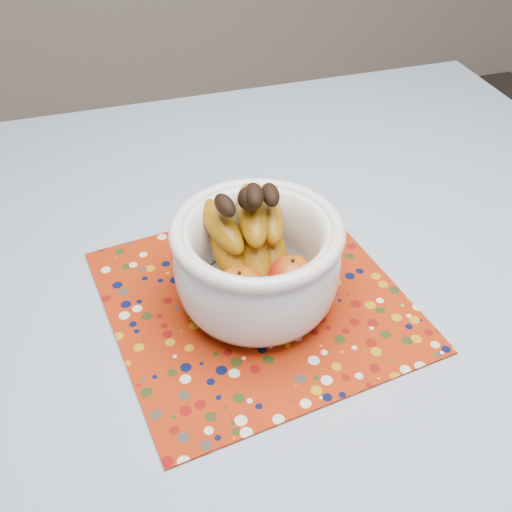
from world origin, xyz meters
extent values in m
cube|color=brown|center=(0.00, 0.00, 0.73)|extent=(1.20, 1.20, 0.04)
cylinder|color=brown|center=(-0.53, 0.53, 0.35)|extent=(0.06, 0.06, 0.71)
cylinder|color=brown|center=(0.53, 0.53, 0.35)|extent=(0.06, 0.06, 0.71)
cube|color=#6680AB|center=(0.00, 0.00, 0.76)|extent=(1.32, 1.32, 0.01)
cube|color=#932208|center=(-0.09, -0.02, 0.76)|extent=(0.46, 0.46, 0.00)
cylinder|color=white|center=(-0.09, -0.03, 0.77)|extent=(0.12, 0.12, 0.01)
cylinder|color=white|center=(-0.09, -0.03, 0.78)|extent=(0.17, 0.17, 0.01)
torus|color=white|center=(-0.09, -0.03, 0.90)|extent=(0.23, 0.23, 0.02)
ellipsoid|color=maroon|center=(-0.12, -0.06, 0.82)|extent=(0.07, 0.07, 0.07)
ellipsoid|color=maroon|center=(-0.05, -0.05, 0.82)|extent=(0.07, 0.07, 0.06)
sphere|color=black|center=(-0.09, 0.01, 0.92)|extent=(0.03, 0.03, 0.03)
camera|label=1|loc=(-0.27, -0.62, 1.38)|focal=42.00mm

